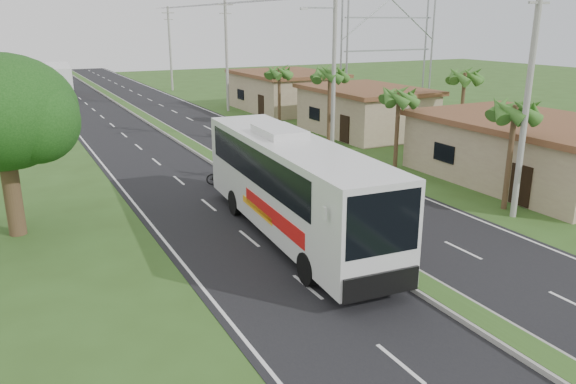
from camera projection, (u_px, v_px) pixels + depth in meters
name	position (u px, v px, depth m)	size (l,w,h in m)	color
ground	(391.00, 268.00, 20.57)	(180.00, 180.00, 0.00)	#304E1C
road_asphalt	(208.00, 156.00, 37.58)	(14.00, 160.00, 0.02)	black
median_strip	(208.00, 155.00, 37.55)	(1.20, 160.00, 0.18)	gray
lane_edge_left	(105.00, 168.00, 34.65)	(0.12, 160.00, 0.01)	silver
lane_edge_right	(296.00, 147.00, 40.51)	(0.12, 160.00, 0.01)	silver
shop_near	(530.00, 150.00, 31.28)	(8.60, 12.60, 3.52)	#9C8569
shop_mid	(365.00, 110.00, 44.87)	(7.60, 10.60, 3.67)	#9C8569
shop_far	(286.00, 91.00, 56.76)	(8.60, 11.60, 3.82)	#9C8569
palm_verge_a	(515.00, 111.00, 25.68)	(2.40, 2.40, 5.45)	#473321
palm_verge_b	(399.00, 96.00, 33.62)	(2.40, 2.40, 5.05)	#473321
palm_verge_c	(330.00, 74.00, 39.09)	(2.40, 2.40, 5.85)	#473321
palm_verge_d	(279.00, 72.00, 47.13)	(2.40, 2.40, 5.25)	#473321
palm_behind_shop	(465.00, 77.00, 39.55)	(2.40, 2.40, 5.65)	#473321
utility_pole_a	(528.00, 93.00, 24.34)	(1.60, 0.28, 11.00)	gray
utility_pole_b	(334.00, 59.00, 37.77)	(3.20, 0.28, 12.00)	gray
utility_pole_c	(227.00, 53.00, 54.97)	(1.60, 0.28, 11.00)	gray
utility_pole_d	(170.00, 48.00, 72.06)	(1.60, 0.28, 10.50)	gray
billboard_lattice	(388.00, 41.00, 53.73)	(10.18, 1.18, 12.07)	gray
coach_bus_main	(291.00, 181.00, 22.88)	(3.77, 13.79, 4.40)	silver
coach_bus_far	(59.00, 79.00, 67.58)	(3.78, 12.74, 3.66)	white
motorcyclist	(221.00, 168.00, 30.79)	(1.69, 0.82, 2.41)	black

